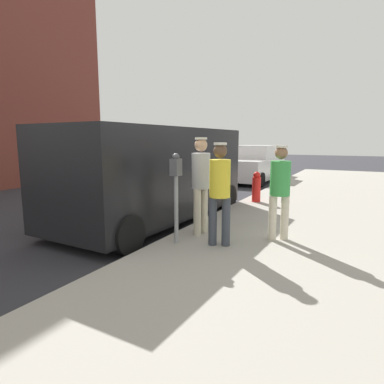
{
  "coord_description": "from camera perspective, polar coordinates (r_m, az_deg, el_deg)",
  "views": [
    {
      "loc": [
        4.07,
        -4.66,
        1.88
      ],
      "look_at": [
        1.65,
        -0.06,
        1.05
      ],
      "focal_mm": 30.38,
      "sensor_mm": 36.0,
      "label": 1
    }
  ],
  "objects": [
    {
      "name": "fire_hydrant",
      "position": [
        9.37,
        11.24,
        0.84
      ],
      "size": [
        0.24,
        0.24,
        0.86
      ],
      "color": "red",
      "rests_on": "sidewalk_slab"
    },
    {
      "name": "pedestrian_in_gray",
      "position": [
        5.95,
        1.56,
        2.32
      ],
      "size": [
        0.34,
        0.36,
        1.78
      ],
      "color": "beige",
      "rests_on": "sidewalk_slab"
    },
    {
      "name": "pedestrian_in_yellow",
      "position": [
        5.28,
        4.9,
        0.78
      ],
      "size": [
        0.35,
        0.34,
        1.69
      ],
      "color": "#383D47",
      "rests_on": "sidewalk_slab"
    },
    {
      "name": "pedestrian_in_green",
      "position": [
        5.78,
        15.17,
        0.89
      ],
      "size": [
        0.34,
        0.34,
        1.65
      ],
      "color": "beige",
      "rests_on": "sidewalk_slab"
    },
    {
      "name": "parked_sedan_ahead",
      "position": [
        15.26,
        10.75,
        4.65
      ],
      "size": [
        1.99,
        4.42,
        1.65
      ],
      "color": "white",
      "rests_on": "ground"
    },
    {
      "name": "parked_van",
      "position": [
        7.5,
        -6.68,
        3.46
      ],
      "size": [
        2.31,
        5.27,
        2.15
      ],
      "color": "black",
      "rests_on": "ground"
    },
    {
      "name": "sidewalk_slab",
      "position": [
        5.03,
        19.83,
        -12.53
      ],
      "size": [
        5.0,
        32.0,
        0.15
      ],
      "primitive_type": "cube",
      "color": "#9E998E",
      "rests_on": "ground"
    },
    {
      "name": "ground_plane",
      "position": [
        6.46,
        -12.94,
        -8.07
      ],
      "size": [
        80.0,
        80.0,
        0.0
      ],
      "primitive_type": "plane",
      "color": "#2D2D33"
    },
    {
      "name": "parking_meter_near",
      "position": [
        5.39,
        -2.83,
        1.61
      ],
      "size": [
        0.14,
        0.18,
        1.52
      ],
      "color": "gray",
      "rests_on": "sidewalk_slab"
    }
  ]
}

